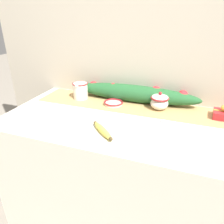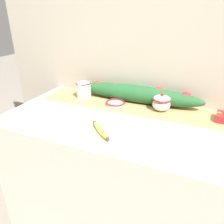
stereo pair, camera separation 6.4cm
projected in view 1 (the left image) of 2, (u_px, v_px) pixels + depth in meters
countertop at (120, 180)px, 1.38m from camera, size 1.31×0.67×0.86m
back_wall at (140, 47)px, 1.36m from camera, size 2.11×0.04×2.40m
table_runner at (131, 105)px, 1.37m from camera, size 1.21×0.25×0.00m
cream_pitcher at (81, 90)px, 1.45m from camera, size 0.10×0.12×0.11m
sugar_bowl at (160, 102)px, 1.29m from camera, size 0.11×0.11×0.11m
small_dish at (113, 103)px, 1.37m from camera, size 0.12×0.12×0.02m
banana at (102, 130)px, 1.05m from camera, size 0.16×0.15×0.03m
spoon at (161, 121)px, 1.17m from camera, size 0.17×0.12×0.01m
poinsettia_garland at (135, 93)px, 1.40m from camera, size 0.82×0.12×0.11m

